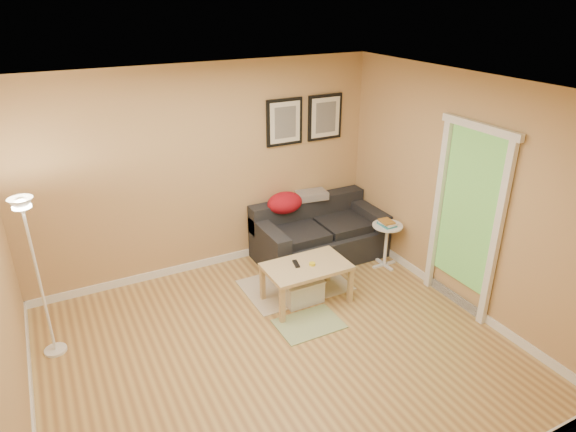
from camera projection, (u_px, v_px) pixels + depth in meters
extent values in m
plane|color=tan|center=(278.00, 351.00, 5.10)|extent=(4.50, 4.50, 0.00)
plane|color=white|center=(276.00, 91.00, 4.03)|extent=(4.50, 4.50, 0.00)
plane|color=tan|center=(205.00, 172.00, 6.18)|extent=(4.50, 0.00, 4.50)
plane|color=tan|center=(428.00, 373.00, 2.94)|extent=(4.50, 0.00, 4.50)
plane|color=tan|center=(462.00, 194.00, 5.50)|extent=(0.00, 4.00, 4.00)
cube|color=white|center=(212.00, 261.00, 6.69)|extent=(4.50, 0.02, 0.10)
cube|color=white|center=(34.00, 429.00, 4.14)|extent=(0.02, 4.00, 0.10)
cube|color=white|center=(446.00, 292.00, 6.01)|extent=(0.02, 4.00, 0.10)
cube|color=beige|center=(295.00, 285.00, 6.23)|extent=(1.25, 0.85, 0.01)
cube|color=#668C4C|center=(309.00, 324.00, 5.51)|extent=(0.70, 0.50, 0.01)
cube|color=black|center=(296.00, 264.00, 5.74)|extent=(0.08, 0.17, 0.02)
cylinder|color=yellow|center=(312.00, 264.00, 5.73)|extent=(0.07, 0.07, 0.03)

